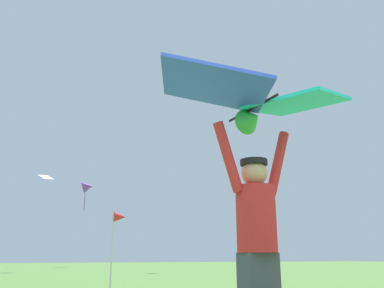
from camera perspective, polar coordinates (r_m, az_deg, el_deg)
kite_flyer_person at (r=3.52m, az=9.18°, el=-13.01°), size 0.81×0.36×1.92m
held_stunt_kite at (r=3.71m, az=9.16°, el=6.10°), size 2.03×1.11×0.42m
distant_kite_white_high_left at (r=25.74m, az=-19.93°, el=-4.33°), size 0.85×0.76×0.49m
distant_kite_black_far_center at (r=28.27m, az=-0.94°, el=7.96°), size 0.54×0.53×0.18m
distant_kite_purple_low_right at (r=36.70m, az=-14.83°, el=-6.14°), size 1.51×1.51×2.56m
marker_flag at (r=9.56m, az=-10.35°, el=-10.81°), size 0.30×0.24×1.79m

